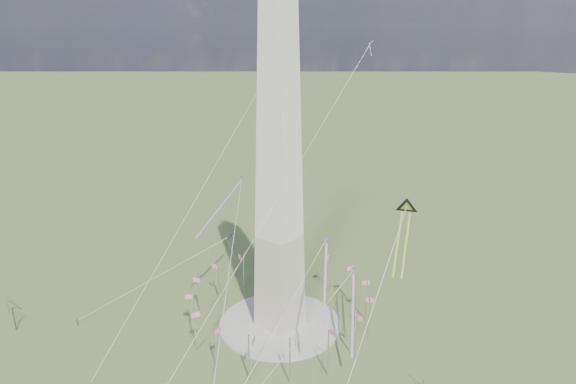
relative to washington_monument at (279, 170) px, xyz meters
The scene contains 13 objects.
ground 47.95m from the washington_monument, ahead, with size 2000.00×2000.00×0.00m, color #4F592C.
plaza 47.55m from the washington_monument, ahead, with size 36.00×36.00×0.80m, color #A5A397.
washington_monument is the anchor object (origin of this frame).
flagpole_ring 40.68m from the washington_monument, 169.63° to the right, with size 54.40×54.40×13.00m.
tree_far 87.01m from the washington_monument, 139.25° to the right, with size 6.42×6.42×11.24m.
person_west 76.41m from the washington_monument, 141.29° to the right, with size 0.91×0.71×1.88m, color gray.
kite_delta_black 35.96m from the washington_monument, ahead, with size 10.14×17.25×14.15m.
kite_diamond_purple 37.52m from the washington_monument, 169.25° to the left, with size 1.75×3.05×9.64m.
kite_streamer_left 29.64m from the washington_monument, 19.15° to the right, with size 12.08×17.35×13.75m.
kite_streamer_mid 21.28m from the washington_monument, behind, with size 1.93×20.49×14.06m.
kite_streamer_right 39.82m from the washington_monument, ahead, with size 12.34×18.70×14.60m.
kite_small_red 57.29m from the washington_monument, 136.04° to the left, with size 1.71×1.84×5.14m.
kite_small_white 49.91m from the washington_monument, 83.93° to the left, with size 1.33×1.73×4.46m.
Camera 1 is at (85.05, -102.37, 84.87)m, focal length 32.00 mm.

